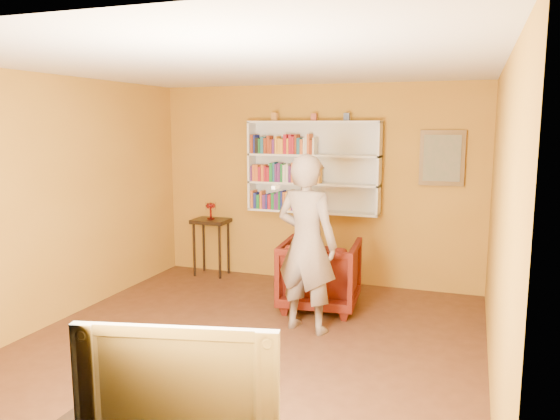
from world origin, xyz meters
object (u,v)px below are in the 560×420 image
Objects in this scene: ruby_lustre at (211,207)px; bookshelf at (314,167)px; console_table at (211,229)px; person at (307,244)px; armchair at (320,274)px; television at (181,375)px.

bookshelf is at bearing 6.11° from ruby_lustre.
console_table is 0.44× the size of person.
armchair is 3.66m from television.
console_table is at bearing 110.56° from ruby_lustre.
bookshelf reaches higher than person.
television is (2.09, -4.50, 0.15)m from console_table.
bookshelf is at bearing 6.11° from console_table.
person is (1.92, -1.60, -0.06)m from ruby_lustre.
armchair is at bearing -73.37° from person.
bookshelf is at bearing -74.81° from armchair.
ruby_lustre is at bearing -69.44° from console_table.
bookshelf reaches higher than ruby_lustre.
ruby_lustre is at bearing -27.17° from person.
ruby_lustre is 4.96m from television.
person is (0.43, -1.76, -0.66)m from bookshelf.
bookshelf is 7.47× the size of ruby_lustre.
bookshelf is at bearing 84.12° from television.
ruby_lustre is at bearing 101.69° from television.
person is 1.71× the size of television.
console_table is at bearing 101.69° from television.
armchair is (0.38, -1.03, -1.18)m from bookshelf.
armchair is 0.49× the size of person.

